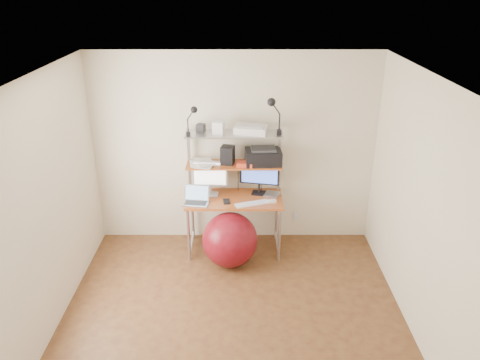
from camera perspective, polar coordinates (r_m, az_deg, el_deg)
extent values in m
plane|color=brown|center=(5.05, -0.87, -17.08)|extent=(3.60, 3.60, 0.00)
plane|color=silver|center=(3.91, -1.10, 11.91)|extent=(3.60, 3.60, 0.00)
plane|color=beige|center=(5.98, -0.70, 3.68)|extent=(3.60, 0.00, 3.60)
plane|color=beige|center=(4.72, -23.43, -4.11)|extent=(0.00, 3.60, 3.60)
plane|color=beige|center=(4.67, 21.77, -4.16)|extent=(0.00, 3.60, 3.60)
cube|color=#A94721|center=(5.86, -0.72, -2.36)|extent=(1.20, 0.60, 0.03)
cylinder|color=#AAAAAF|center=(5.84, -6.27, -6.73)|extent=(0.04, 0.04, 0.71)
cylinder|color=#AAAAAF|center=(6.29, -5.80, -4.33)|extent=(0.04, 0.04, 0.71)
cylinder|color=#AAAAAF|center=(5.82, 4.83, -6.75)|extent=(0.04, 0.04, 0.71)
cylinder|color=#AAAAAF|center=(6.28, 4.46, -4.34)|extent=(0.04, 0.04, 0.71)
cube|color=#AAAAAF|center=(5.96, -6.20, 2.43)|extent=(0.03, 0.04, 0.84)
cube|color=#AAAAAF|center=(5.95, 4.79, 2.44)|extent=(0.03, 0.04, 0.84)
cube|color=#A94721|center=(5.81, -0.72, 1.89)|extent=(1.18, 0.34, 0.02)
cube|color=#AAAAAF|center=(5.67, -0.74, 5.64)|extent=(1.18, 0.34, 0.02)
cube|color=silver|center=(6.41, 6.98, -4.40)|extent=(0.08, 0.01, 0.12)
cube|color=#B4B4B9|center=(5.94, -3.64, -1.77)|extent=(0.20, 0.16, 0.01)
cylinder|color=#B4B4B9|center=(5.93, -3.64, -1.14)|extent=(0.03, 0.03, 0.11)
cube|color=#B4B4B9|center=(5.85, -3.70, 0.81)|extent=(0.44, 0.06, 0.33)
plane|color=white|center=(5.83, -3.71, 0.74)|extent=(0.39, 0.02, 0.39)
cube|color=black|center=(5.97, 2.35, -1.60)|extent=(0.21, 0.17, 0.01)
cylinder|color=black|center=(5.97, 2.35, -0.97)|extent=(0.03, 0.03, 0.11)
cube|color=black|center=(5.88, 2.38, 0.87)|extent=(0.50, 0.13, 0.30)
plane|color=blue|center=(5.87, 2.39, 0.81)|extent=(0.45, 0.09, 0.46)
cube|color=silver|center=(5.73, -5.41, -2.83)|extent=(0.33, 0.25, 0.01)
cube|color=#2F2F31|center=(5.73, -5.41, -2.75)|extent=(0.28, 0.16, 0.00)
cube|color=silver|center=(5.78, -5.21, -1.42)|extent=(0.31, 0.10, 0.20)
plane|color=#7BA3CE|center=(5.78, -5.21, -1.42)|extent=(0.29, 0.11, 0.27)
cube|color=silver|center=(5.70, 1.48, -2.90)|extent=(0.43, 0.25, 0.01)
cube|color=silver|center=(5.75, 3.91, -2.61)|extent=(0.11, 0.08, 0.03)
cube|color=silver|center=(5.92, 3.93, -1.79)|extent=(0.23, 0.23, 0.03)
cube|color=black|center=(5.76, -1.66, -2.63)|extent=(0.09, 0.15, 0.01)
cube|color=black|center=(5.78, 2.85, 2.83)|extent=(0.46, 0.33, 0.18)
cube|color=#2F2F31|center=(5.75, 2.87, 3.80)|extent=(0.31, 0.24, 0.03)
cube|color=black|center=(5.77, -1.52, 3.07)|extent=(0.18, 0.18, 0.23)
cube|color=red|center=(5.72, 0.61, 1.93)|extent=(0.21, 0.15, 0.05)
cube|color=silver|center=(5.65, 1.34, 6.14)|extent=(0.43, 0.32, 0.09)
cube|color=#B4B4B9|center=(5.64, 1.34, 6.64)|extent=(0.36, 0.25, 0.01)
cube|color=silver|center=(5.62, -2.65, 6.38)|extent=(0.15, 0.13, 0.15)
cube|color=#2F2F31|center=(5.73, -4.80, 6.36)|extent=(0.12, 0.12, 0.09)
cube|color=black|center=(5.59, -6.33, 5.59)|extent=(0.04, 0.05, 0.04)
cylinder|color=black|center=(5.56, -6.37, 6.59)|extent=(0.01, 0.01, 0.16)
sphere|color=black|center=(5.49, -5.62, 8.53)|extent=(0.08, 0.08, 0.08)
cube|color=black|center=(5.62, 4.78, 5.81)|extent=(0.06, 0.07, 0.06)
cylinder|color=black|center=(5.59, 4.83, 7.05)|extent=(0.02, 0.02, 0.20)
sphere|color=black|center=(5.50, 3.86, 9.46)|extent=(0.10, 0.10, 0.10)
sphere|color=maroon|center=(5.75, -1.25, -7.30)|extent=(0.68, 0.68, 0.68)
cube|color=white|center=(5.85, -5.08, 2.07)|extent=(0.25, 0.31, 0.00)
cube|color=white|center=(5.77, -4.29, 1.87)|extent=(0.27, 0.32, 0.00)
cube|color=white|center=(5.86, -4.94, 2.24)|extent=(0.23, 0.29, 0.00)
cube|color=white|center=(5.81, -4.30, 2.14)|extent=(0.30, 0.34, 0.00)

